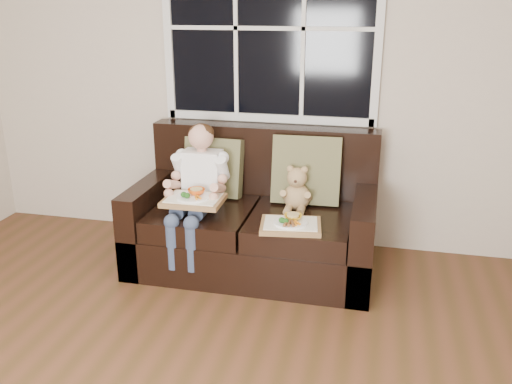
% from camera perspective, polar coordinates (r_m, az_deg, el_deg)
% --- Properties ---
extents(room_walls, '(4.52, 5.02, 2.71)m').
position_cam_1_polar(room_walls, '(1.81, -19.21, 10.99)').
color(room_walls, '#C1B0A0').
rests_on(room_walls, ground).
extents(window_back, '(1.62, 0.04, 1.37)m').
position_cam_1_polar(window_back, '(4.09, 1.43, 16.86)').
color(window_back, black).
rests_on(window_back, room_walls).
extents(loveseat, '(1.70, 0.92, 0.96)m').
position_cam_1_polar(loveseat, '(3.94, -0.10, -3.31)').
color(loveseat, black).
rests_on(loveseat, ground).
extents(pillow_left, '(0.44, 0.22, 0.45)m').
position_cam_1_polar(pillow_left, '(4.05, -4.49, 2.63)').
color(pillow_left, '#686540').
rests_on(pillow_left, loveseat).
extents(pillow_right, '(0.49, 0.24, 0.50)m').
position_cam_1_polar(pillow_right, '(3.89, 5.33, 2.33)').
color(pillow_right, '#686540').
rests_on(pillow_right, loveseat).
extents(child, '(0.39, 0.60, 0.89)m').
position_cam_1_polar(child, '(3.81, -6.12, 1.26)').
color(child, white).
rests_on(child, loveseat).
extents(teddy_bear, '(0.19, 0.24, 0.33)m').
position_cam_1_polar(teddy_bear, '(3.78, 4.31, 0.06)').
color(teddy_bear, tan).
rests_on(teddy_bear, loveseat).
extents(tray_left, '(0.40, 0.31, 0.09)m').
position_cam_1_polar(tray_left, '(3.68, -6.57, -0.70)').
color(tray_left, '#976F44').
rests_on(tray_left, child).
extents(tray_right, '(0.42, 0.35, 0.09)m').
position_cam_1_polar(tray_right, '(3.49, 3.67, -3.40)').
color(tray_right, '#976F44').
rests_on(tray_right, loveseat).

